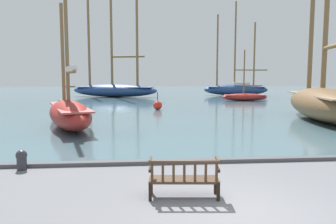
# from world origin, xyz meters

# --- Properties ---
(ground_plane) EXTENTS (160.00, 160.00, 0.00)m
(ground_plane) POSITION_xyz_m (0.00, 0.00, 0.00)
(ground_plane) COLOR slate
(harbor_water) EXTENTS (100.00, 80.00, 0.08)m
(harbor_water) POSITION_xyz_m (0.00, 44.00, 0.04)
(harbor_water) COLOR #476670
(harbor_water) RESTS_ON ground
(quay_edge_kerb) EXTENTS (40.00, 0.30, 0.12)m
(quay_edge_kerb) POSITION_xyz_m (0.00, 3.85, 0.06)
(quay_edge_kerb) COLOR #4C4C50
(quay_edge_kerb) RESTS_ON ground
(park_bench) EXTENTS (1.64, 0.67, 0.92)m
(park_bench) POSITION_xyz_m (-0.89, 0.85, 0.47)
(park_bench) COLOR black
(park_bench) RESTS_ON ground
(sailboat_nearest_port) EXTENTS (4.25, 8.87, 9.35)m
(sailboat_nearest_port) POSITION_xyz_m (-5.59, 11.26, 0.93)
(sailboat_nearest_port) COLOR maroon
(sailboat_nearest_port) RESTS_ON harbor_water
(sailboat_nearest_starboard) EXTENTS (5.15, 1.82, 5.64)m
(sailboat_nearest_starboard) POSITION_xyz_m (9.88, 29.23, 0.56)
(sailboat_nearest_starboard) COLOR maroon
(sailboat_nearest_starboard) RESTS_ON harbor_water
(sailboat_outer_starboard) EXTENTS (5.33, 11.16, 13.38)m
(sailboat_outer_starboard) POSITION_xyz_m (9.53, 12.97, 1.28)
(sailboat_outer_starboard) COLOR brown
(sailboat_outer_starboard) RESTS_ON harbor_water
(sailboat_centre_channel) EXTENTS (13.42, 6.78, 16.70)m
(sailboat_centre_channel) POSITION_xyz_m (-5.17, 37.69, 1.38)
(sailboat_centre_channel) COLOR navy
(sailboat_centre_channel) RESTS_ON harbor_water
(sailboat_mid_starboard) EXTENTS (9.33, 3.17, 13.17)m
(sailboat_mid_starboard) POSITION_xyz_m (12.02, 39.63, 1.19)
(sailboat_mid_starboard) COLOR navy
(sailboat_mid_starboard) RESTS_ON harbor_water
(mooring_bollard) EXTENTS (0.33, 0.33, 0.61)m
(mooring_bollard) POSITION_xyz_m (-5.42, 3.55, 0.33)
(mooring_bollard) COLOR #2D2D33
(mooring_bollard) RESTS_ON ground
(channel_buoy) EXTENTS (0.73, 0.73, 1.43)m
(channel_buoy) POSITION_xyz_m (-0.39, 20.14, 0.45)
(channel_buoy) COLOR red
(channel_buoy) RESTS_ON harbor_water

